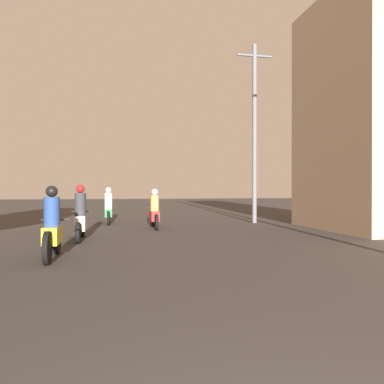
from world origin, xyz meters
name	(u,v)px	position (x,y,z in m)	size (l,w,h in m)	color
motorcycle_yellow	(52,230)	(-2.18, 7.56, 0.62)	(0.60, 1.91, 1.54)	black
motorcycle_white	(81,218)	(-1.86, 10.53, 0.64)	(0.60, 2.02, 1.60)	black
motorcycle_red	(154,213)	(0.57, 13.30, 0.59)	(0.60, 1.96, 1.49)	black
motorcycle_green	(108,209)	(-1.15, 15.67, 0.63)	(0.60, 1.92, 1.56)	black
building_right_near	(378,114)	(8.57, 11.39, 4.23)	(4.30, 5.02, 8.46)	tan
utility_pole_far	(254,130)	(5.12, 14.84, 4.08)	(1.60, 0.20, 7.83)	slate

